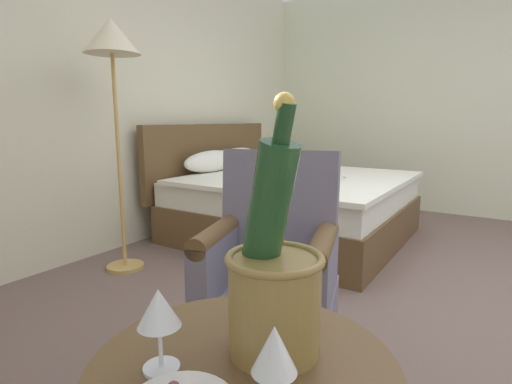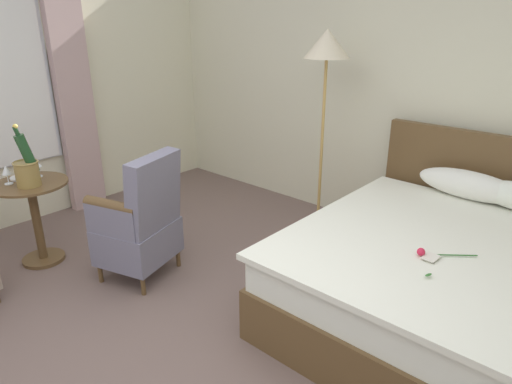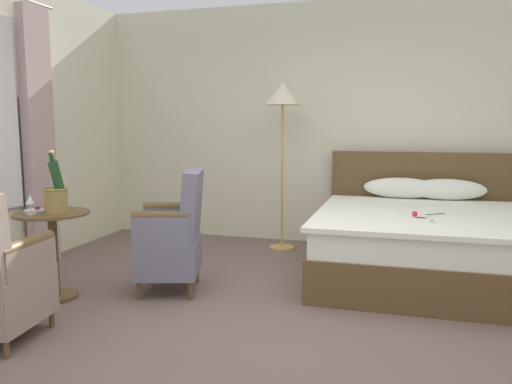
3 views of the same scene
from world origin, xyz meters
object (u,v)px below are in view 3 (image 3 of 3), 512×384
champagne_bucket (56,195)px  armchair_by_window (174,237)px  side_table_round (53,245)px  floor_lamp_brass (283,105)px  bed (425,240)px  wine_glass_near_bucket (50,196)px  snack_plate (36,210)px  wine_glass_near_edge (30,200)px

champagne_bucket → armchair_by_window: bearing=30.5°
champagne_bucket → armchair_by_window: (0.78, 0.46, -0.39)m
champagne_bucket → side_table_round: bearing=161.6°
floor_lamp_brass → armchair_by_window: 2.08m
side_table_round → floor_lamp_brass: bearing=56.3°
bed → wine_glass_near_bucket: 3.31m
bed → snack_plate: 3.40m
champagne_bucket → floor_lamp_brass: bearing=57.9°
wine_glass_near_bucket → armchair_by_window: 1.06m
side_table_round → champagne_bucket: champagne_bucket is taller
wine_glass_near_edge → armchair_by_window: (0.94, 0.56, -0.35)m
floor_lamp_brass → side_table_round: bearing=-123.7°
side_table_round → snack_plate: bearing=176.0°
floor_lamp_brass → wine_glass_near_bucket: 2.59m
snack_plate → champagne_bucket: bearing=-8.5°
bed → wine_glass_near_edge: bearing=-152.2°
snack_plate → floor_lamp_brass: bearing=53.2°
champagne_bucket → snack_plate: bearing=171.5°
champagne_bucket → armchair_by_window: champagne_bucket is taller
side_table_round → armchair_by_window: bearing=27.3°
wine_glass_near_bucket → wine_glass_near_edge: same height
champagne_bucket → snack_plate: (-0.23, 0.03, -0.14)m
bed → floor_lamp_brass: 2.07m
champagne_bucket → wine_glass_near_bucket: size_ratio=3.18×
bed → side_table_round: bed is taller
bed → wine_glass_near_edge: bed is taller
side_table_round → wine_glass_near_bucket: size_ratio=4.53×
side_table_round → armchair_by_window: armchair_by_window is taller
bed → wine_glass_near_bucket: bearing=-155.8°
floor_lamp_brass → wine_glass_near_edge: size_ratio=11.94×
bed → snack_plate: bearing=-154.7°
wine_glass_near_edge → snack_plate: (-0.07, 0.13, -0.10)m
floor_lamp_brass → wine_glass_near_edge: (-1.48, -2.20, -0.79)m
side_table_round → snack_plate: snack_plate is taller
champagne_bucket → wine_glass_near_edge: size_ratio=3.19×
armchair_by_window → side_table_round: bearing=-152.7°
bed → side_table_round: 3.24m
snack_plate → armchair_by_window: (1.01, 0.43, -0.25)m
side_table_round → wine_glass_near_bucket: wine_glass_near_bucket is taller
bed → armchair_by_window: bed is taller
armchair_by_window → snack_plate: bearing=-157.1°
bed → armchair_by_window: (-2.04, -1.02, 0.12)m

